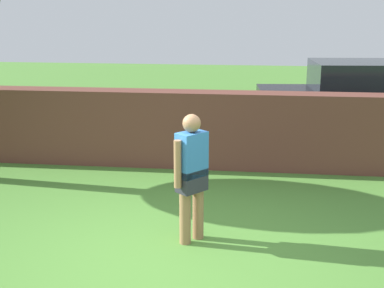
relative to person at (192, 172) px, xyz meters
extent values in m
plane|color=#4C8433|center=(-0.22, -0.49, -0.90)|extent=(40.00, 40.00, 0.00)
cube|color=brown|center=(-1.72, 3.14, -0.21)|extent=(11.23, 0.50, 1.38)
cylinder|color=#9E704C|center=(-0.07, -0.08, -0.47)|extent=(0.14, 0.14, 0.85)
cylinder|color=#9E704C|center=(0.07, 0.08, -0.47)|extent=(0.14, 0.14, 0.85)
cube|color=#2D2D38|center=(0.00, 0.00, -0.10)|extent=(0.40, 0.42, 0.28)
cube|color=#3372BF|center=(0.00, 0.00, 0.23)|extent=(0.40, 0.42, 0.55)
sphere|color=#9E704C|center=(0.00, 0.00, 0.61)|extent=(0.22, 0.22, 0.22)
cylinder|color=#9E704C|center=(-0.15, -0.17, 0.15)|extent=(0.09, 0.09, 0.58)
cylinder|color=#9E704C|center=(0.15, 0.17, 0.15)|extent=(0.09, 0.09, 0.58)
cube|color=black|center=(2.93, 5.25, -0.18)|extent=(4.33, 2.05, 0.80)
cube|color=#1E2328|center=(2.93, 5.25, 0.52)|extent=(2.12, 1.66, 0.60)
cylinder|color=black|center=(1.50, 5.98, -0.58)|extent=(0.66, 0.27, 0.64)
cylinder|color=black|center=(1.64, 4.29, -0.58)|extent=(0.66, 0.27, 0.64)
camera|label=1|loc=(0.73, -6.08, 1.99)|focal=49.59mm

